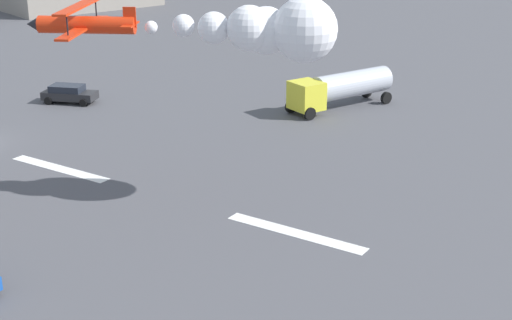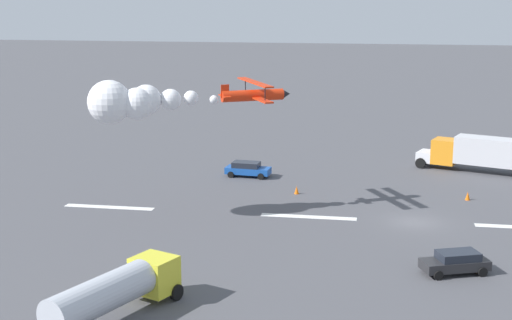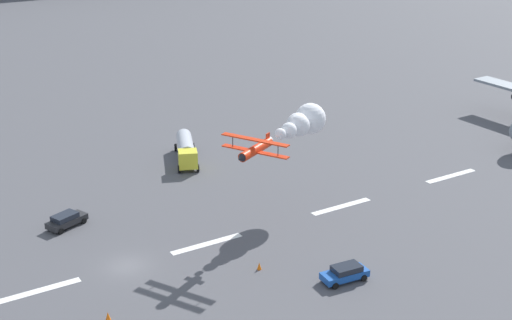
% 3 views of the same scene
% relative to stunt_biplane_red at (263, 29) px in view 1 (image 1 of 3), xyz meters
% --- Properties ---
extents(runway_stripe_5, '(8.00, 0.90, 0.01)m').
position_rel_stunt_biplane_red_xyz_m(runway_stripe_5, '(-13.50, -2.95, -9.82)').
color(runway_stripe_5, white).
rests_on(runway_stripe_5, ground).
extents(runway_stripe_6, '(8.00, 0.90, 0.01)m').
position_rel_stunt_biplane_red_xyz_m(runway_stripe_6, '(3.94, -2.95, -9.82)').
color(runway_stripe_6, white).
rests_on(runway_stripe_6, ground).
extents(stunt_biplane_red, '(15.46, 10.74, 3.50)m').
position_rel_stunt_biplane_red_xyz_m(stunt_biplane_red, '(0.00, 0.00, 0.00)').
color(stunt_biplane_red, red).
extents(fuel_tanker_truck, '(6.02, 9.64, 2.90)m').
position_rel_stunt_biplane_red_xyz_m(fuel_tanker_truck, '(-4.75, 19.30, -8.08)').
color(fuel_tanker_truck, yellow).
rests_on(fuel_tanker_truck, ground).
extents(airport_staff_sedan, '(4.80, 3.30, 1.52)m').
position_rel_stunt_biplane_red_xyz_m(airport_staff_sedan, '(-24.50, 8.50, -9.01)').
color(airport_staff_sedan, '#262628').
rests_on(airport_staff_sedan, ground).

